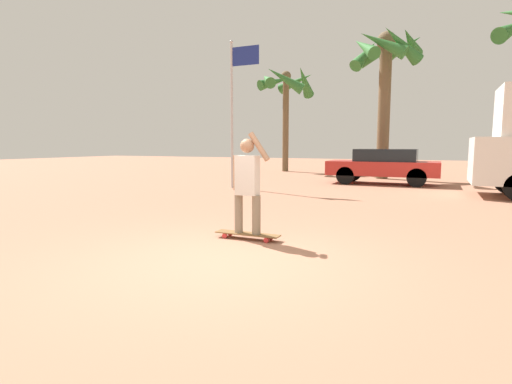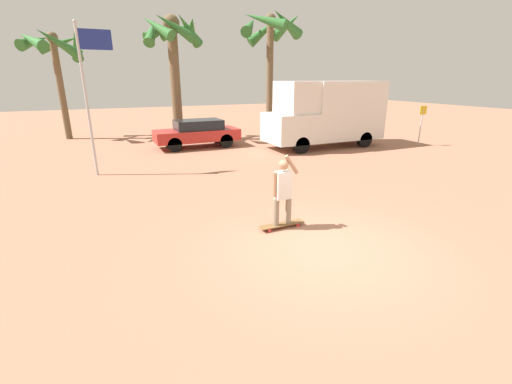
{
  "view_description": "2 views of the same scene",
  "coord_description": "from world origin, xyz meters",
  "px_view_note": "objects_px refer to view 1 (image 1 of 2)",
  "views": [
    {
      "loc": [
        2.51,
        -4.53,
        1.56
      ],
      "look_at": [
        -0.25,
        1.54,
        0.77
      ],
      "focal_mm": 28.0,
      "sensor_mm": 36.0,
      "label": 1
    },
    {
      "loc": [
        -3.96,
        -5.24,
        3.39
      ],
      "look_at": [
        -0.67,
        2.04,
        0.73
      ],
      "focal_mm": 24.0,
      "sensor_mm": 36.0,
      "label": 2
    }
  ],
  "objects_px": {
    "skateboard": "(247,234)",
    "flagpole": "(235,101)",
    "person_skateboarder": "(247,180)",
    "parked_car_red": "(383,165)",
    "palm_tree_center_background": "(386,63)",
    "palm_tree_far_left": "(286,87)"
  },
  "relations": [
    {
      "from": "parked_car_red",
      "to": "flagpole",
      "type": "bearing_deg",
      "value": -141.31
    },
    {
      "from": "flagpole",
      "to": "person_skateboarder",
      "type": "bearing_deg",
      "value": -61.22
    },
    {
      "from": "person_skateboarder",
      "to": "parked_car_red",
      "type": "distance_m",
      "value": 10.77
    },
    {
      "from": "flagpole",
      "to": "parked_car_red",
      "type": "bearing_deg",
      "value": 38.69
    },
    {
      "from": "person_skateboarder",
      "to": "palm_tree_far_left",
      "type": "xyz_separation_m",
      "value": [
        -5.42,
        16.42,
        3.94
      ]
    },
    {
      "from": "person_skateboarder",
      "to": "flagpole",
      "type": "height_order",
      "value": "flagpole"
    },
    {
      "from": "person_skateboarder",
      "to": "palm_tree_center_background",
      "type": "height_order",
      "value": "palm_tree_center_background"
    },
    {
      "from": "palm_tree_center_background",
      "to": "palm_tree_far_left",
      "type": "relative_size",
      "value": 1.11
    },
    {
      "from": "parked_car_red",
      "to": "flagpole",
      "type": "distance_m",
      "value": 6.46
    },
    {
      "from": "skateboard",
      "to": "flagpole",
      "type": "height_order",
      "value": "flagpole"
    },
    {
      "from": "skateboard",
      "to": "palm_tree_far_left",
      "type": "relative_size",
      "value": 0.19
    },
    {
      "from": "skateboard",
      "to": "palm_tree_center_background",
      "type": "xyz_separation_m",
      "value": [
        0.49,
        13.4,
        5.16
      ]
    },
    {
      "from": "parked_car_red",
      "to": "palm_tree_far_left",
      "type": "distance_m",
      "value": 9.45
    },
    {
      "from": "skateboard",
      "to": "palm_tree_far_left",
      "type": "height_order",
      "value": "palm_tree_far_left"
    },
    {
      "from": "palm_tree_far_left",
      "to": "flagpole",
      "type": "bearing_deg",
      "value": -80.46
    },
    {
      "from": "person_skateboarder",
      "to": "palm_tree_center_background",
      "type": "bearing_deg",
      "value": 87.9
    },
    {
      "from": "person_skateboarder",
      "to": "parked_car_red",
      "type": "relative_size",
      "value": 0.39
    },
    {
      "from": "parked_car_red",
      "to": "flagpole",
      "type": "height_order",
      "value": "flagpole"
    },
    {
      "from": "palm_tree_center_background",
      "to": "flagpole",
      "type": "bearing_deg",
      "value": -123.91
    },
    {
      "from": "palm_tree_center_background",
      "to": "palm_tree_far_left",
      "type": "xyz_separation_m",
      "value": [
        -5.91,
        3.02,
        -0.32
      ]
    },
    {
      "from": "skateboard",
      "to": "flagpole",
      "type": "xyz_separation_m",
      "value": [
        -3.83,
        6.97,
        3.03
      ]
    },
    {
      "from": "skateboard",
      "to": "flagpole",
      "type": "distance_m",
      "value": 8.51
    }
  ]
}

